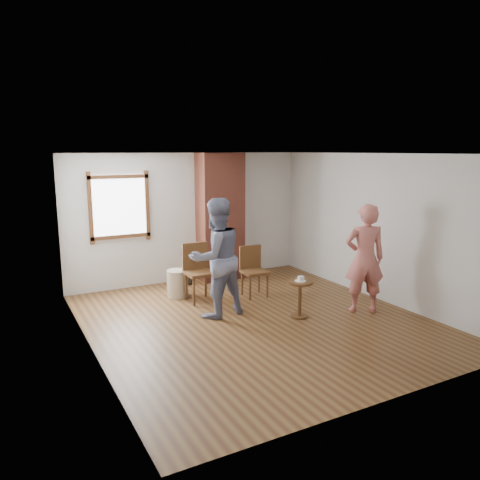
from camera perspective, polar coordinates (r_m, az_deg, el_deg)
name	(u,v)px	position (r m, az deg, el deg)	size (l,w,h in m)	color
ground	(256,321)	(7.51, 1.93, -9.78)	(5.50, 5.50, 0.00)	brown
room_shell	(235,203)	(7.57, -0.66, 4.51)	(5.04, 5.52, 2.62)	silver
brick_chimney	(220,217)	(9.61, -2.43, 2.82)	(0.90, 0.50, 2.60)	#A14C39
stoneware_crock	(178,283)	(8.68, -7.61, -5.26)	(0.39, 0.39, 0.50)	tan
dark_pot	(189,280)	(9.47, -6.27, -4.90)	(0.16, 0.16, 0.16)	black
dining_chair_left	(198,269)	(8.38, -5.16, -3.49)	(0.49, 0.49, 1.03)	brown
dining_chair_right	(253,268)	(8.62, 1.58, -3.44)	(0.46, 0.46, 0.92)	brown
side_table	(300,293)	(7.59, 7.31, -6.42)	(0.40, 0.40, 0.60)	brown
cake_plate	(300,281)	(7.53, 7.35, -4.96)	(0.18, 0.18, 0.01)	white
cake_slice	(301,279)	(7.53, 7.42, -4.70)	(0.08, 0.07, 0.06)	white
man	(216,258)	(7.47, -2.93, -2.19)	(0.93, 0.73, 1.92)	#141938
person_pink	(365,258)	(7.94, 14.95, -2.19)	(0.66, 0.43, 1.81)	#D17068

